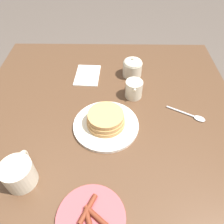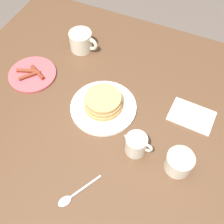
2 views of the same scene
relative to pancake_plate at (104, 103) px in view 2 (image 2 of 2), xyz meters
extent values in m
plane|color=#51473F|center=(-0.01, 0.00, -0.75)|extent=(8.00, 8.00, 0.00)
cube|color=#4C3321|center=(-0.01, 0.00, -0.04)|extent=(1.20, 1.05, 0.03)
cube|color=#4C3321|center=(-0.55, 0.46, -0.40)|extent=(0.07, 0.07, 0.69)
cylinder|color=white|center=(0.00, 0.00, -0.02)|extent=(0.24, 0.24, 0.01)
cylinder|color=beige|center=(0.00, 0.00, -0.01)|extent=(0.20, 0.20, 0.00)
cylinder|color=tan|center=(0.00, 0.00, 0.00)|extent=(0.14, 0.14, 0.02)
cylinder|color=tan|center=(0.00, 0.00, 0.02)|extent=(0.13, 0.13, 0.02)
cylinder|color=tan|center=(0.00, 0.00, 0.03)|extent=(0.13, 0.13, 0.02)
cylinder|color=#B2474C|center=(-0.32, 0.02, -0.02)|extent=(0.19, 0.19, 0.01)
cylinder|color=maroon|center=(-0.34, 0.02, -0.01)|extent=(0.08, 0.04, 0.01)
cylinder|color=maroon|center=(-0.30, 0.03, -0.01)|extent=(0.08, 0.05, 0.01)
cylinder|color=maroon|center=(-0.32, 0.01, -0.01)|extent=(0.06, 0.07, 0.01)
cylinder|color=beige|center=(-0.22, 0.24, 0.02)|extent=(0.09, 0.09, 0.08)
torus|color=beige|center=(-0.17, 0.24, 0.02)|extent=(0.06, 0.01, 0.06)
cylinder|color=#472819|center=(-0.22, 0.24, 0.05)|extent=(0.08, 0.08, 0.00)
cylinder|color=beige|center=(0.17, -0.11, 0.01)|extent=(0.07, 0.07, 0.07)
cone|color=beige|center=(0.14, -0.11, 0.04)|extent=(0.03, 0.03, 0.04)
torus|color=beige|center=(0.20, -0.11, 0.02)|extent=(0.04, 0.01, 0.04)
cylinder|color=beige|center=(0.31, -0.12, 0.01)|extent=(0.09, 0.09, 0.07)
ellipsoid|color=beige|center=(0.31, -0.12, 0.05)|extent=(0.08, 0.08, 0.03)
sphere|color=beige|center=(0.31, -0.12, 0.06)|extent=(0.02, 0.02, 0.02)
cube|color=silver|center=(0.30, 0.09, -0.02)|extent=(0.16, 0.11, 0.01)
cylinder|color=silver|center=(0.08, -0.29, -0.02)|extent=(0.06, 0.10, 0.01)
ellipsoid|color=silver|center=(0.04, -0.36, -0.02)|extent=(0.04, 0.05, 0.01)
camera|label=1|loc=(-0.52, -0.03, 0.60)|focal=35.00mm
camera|label=2|loc=(0.27, -0.53, 0.82)|focal=45.00mm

